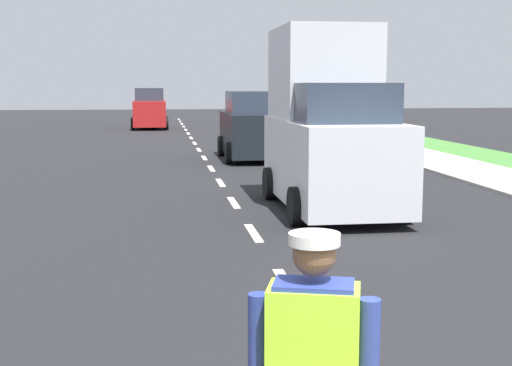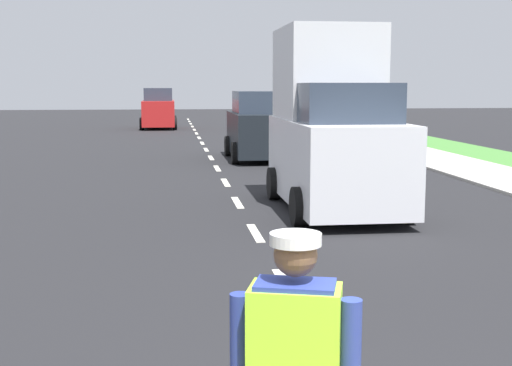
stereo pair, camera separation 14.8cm
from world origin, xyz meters
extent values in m
plane|color=black|center=(0.00, 21.00, 0.00)|extent=(96.00, 96.00, 0.00)
cube|color=silver|center=(0.00, 5.70, 0.01)|extent=(0.14, 1.40, 0.01)
cube|color=silver|center=(0.00, 8.70, 0.01)|extent=(0.14, 1.40, 0.01)
cube|color=silver|center=(0.00, 11.70, 0.01)|extent=(0.14, 1.40, 0.01)
cube|color=silver|center=(0.00, 14.70, 0.01)|extent=(0.14, 1.40, 0.01)
cube|color=silver|center=(0.00, 17.70, 0.01)|extent=(0.14, 1.40, 0.01)
cube|color=silver|center=(0.00, 20.70, 0.01)|extent=(0.14, 1.40, 0.01)
cube|color=silver|center=(0.00, 23.70, 0.01)|extent=(0.14, 1.40, 0.01)
cube|color=silver|center=(0.00, 26.70, 0.01)|extent=(0.14, 1.40, 0.01)
cube|color=silver|center=(0.00, 29.70, 0.01)|extent=(0.14, 1.40, 0.01)
cube|color=silver|center=(0.00, 32.70, 0.01)|extent=(0.14, 1.40, 0.01)
cube|color=silver|center=(0.00, 35.70, 0.01)|extent=(0.14, 1.40, 0.01)
cube|color=silver|center=(0.00, 38.70, 0.01)|extent=(0.14, 1.40, 0.01)
cube|color=silver|center=(0.00, 41.70, 0.01)|extent=(0.14, 1.40, 0.01)
cube|color=silver|center=(0.00, 44.70, 0.01)|extent=(0.14, 1.40, 0.01)
cube|color=silver|center=(0.00, 47.70, 0.01)|extent=(0.14, 1.40, 0.01)
cube|color=navy|center=(-0.76, 0.97, 1.12)|extent=(0.45, 0.35, 0.60)
cube|color=#A5EA33|center=(-0.76, 0.97, 1.14)|extent=(0.52, 0.40, 0.51)
cylinder|color=navy|center=(-1.03, 1.05, 1.07)|extent=(0.11, 0.11, 0.55)
cylinder|color=navy|center=(-0.49, 0.89, 1.07)|extent=(0.11, 0.11, 0.55)
sphere|color=brown|center=(-0.76, 0.97, 1.56)|extent=(0.22, 0.22, 0.22)
cylinder|color=silver|center=(-0.76, 0.97, 1.64)|extent=(0.26, 0.26, 0.06)
cube|color=silver|center=(1.78, 10.64, 0.96)|extent=(1.90, 4.60, 1.56)
cube|color=#2D3847|center=(1.78, 9.83, 2.09)|extent=(1.67, 1.61, 0.70)
cube|color=silver|center=(1.78, 11.44, 2.64)|extent=(1.81, 2.53, 1.80)
cylinder|color=black|center=(0.81, 12.06, 0.34)|extent=(0.22, 0.68, 0.68)
cylinder|color=black|center=(2.75, 12.06, 0.34)|extent=(0.22, 0.68, 0.68)
cylinder|color=black|center=(0.81, 9.21, 0.34)|extent=(0.22, 0.68, 0.68)
cylinder|color=black|center=(2.75, 9.21, 0.34)|extent=(0.22, 0.68, 0.68)
cube|color=black|center=(1.50, 20.11, 0.85)|extent=(1.68, 4.12, 1.34)
cube|color=#2D3847|center=(1.50, 20.00, 1.87)|extent=(1.48, 2.27, 0.70)
cylinder|color=black|center=(0.64, 21.38, 0.34)|extent=(0.22, 0.68, 0.68)
cylinder|color=black|center=(2.36, 21.38, 0.34)|extent=(0.22, 0.68, 0.68)
cylinder|color=black|center=(0.64, 18.83, 0.34)|extent=(0.22, 0.68, 0.68)
cylinder|color=black|center=(2.36, 18.83, 0.34)|extent=(0.22, 0.68, 0.68)
cube|color=red|center=(-1.93, 37.00, 0.87)|extent=(1.75, 4.03, 1.38)
cube|color=#2D3847|center=(-1.93, 37.10, 1.91)|extent=(1.54, 2.21, 0.70)
cylinder|color=black|center=(-1.04, 35.76, 0.34)|extent=(0.22, 0.68, 0.68)
cylinder|color=black|center=(-2.83, 35.76, 0.34)|extent=(0.22, 0.68, 0.68)
cylinder|color=black|center=(-1.04, 38.25, 0.34)|extent=(0.22, 0.68, 0.68)
cylinder|color=black|center=(-2.83, 38.25, 0.34)|extent=(0.22, 0.68, 0.68)
camera|label=1|loc=(-1.52, -2.32, 2.39)|focal=48.78mm
camera|label=2|loc=(-1.37, -2.34, 2.39)|focal=48.78mm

